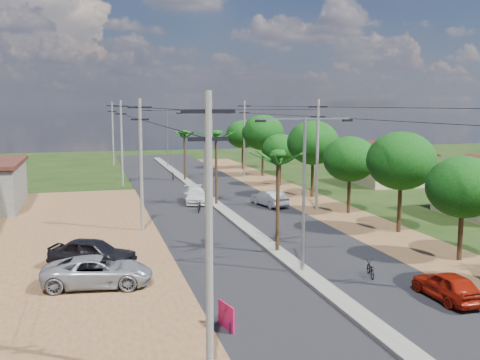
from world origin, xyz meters
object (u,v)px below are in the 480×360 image
at_px(car_red_near, 448,286).
at_px(roadside_sign, 226,317).
at_px(car_parked_dark, 93,254).
at_px(car_parked_silver, 98,272).
at_px(moto_rider_east, 370,270).
at_px(car_white_far, 195,196).
at_px(car_silver_mid, 270,199).

height_order(car_red_near, roadside_sign, car_red_near).
distance_m(car_red_near, car_parked_dark, 17.62).
height_order(car_parked_silver, moto_rider_east, car_parked_silver).
bearing_deg(roadside_sign, car_white_far, 68.44).
distance_m(moto_rider_east, roadside_sign, 9.63).
height_order(car_silver_mid, car_parked_silver, car_parked_silver).
relative_size(car_silver_mid, roadside_sign, 3.35).
bearing_deg(car_silver_mid, moto_rider_east, 73.71).
height_order(moto_rider_east, roadside_sign, roadside_sign).
bearing_deg(car_silver_mid, car_parked_silver, 38.46).
bearing_deg(car_white_far, moto_rider_east, -73.13).
bearing_deg(moto_rider_east, car_silver_mid, -76.89).
bearing_deg(car_white_far, roadside_sign, -92.33).
distance_m(car_red_near, moto_rider_east, 4.26).
bearing_deg(moto_rider_east, car_white_far, -62.30).
bearing_deg(moto_rider_east, roadside_sign, 44.49).
bearing_deg(car_parked_silver, car_parked_dark, 11.48).
relative_size(car_silver_mid, car_parked_dark, 0.89).
bearing_deg(moto_rider_east, car_parked_silver, 7.87).
distance_m(car_parked_silver, car_parked_dark, 3.22).
xyz_separation_m(car_red_near, roadside_sign, (-10.18, -0.57, -0.13)).
height_order(car_silver_mid, car_white_far, car_silver_mid).
bearing_deg(car_white_far, car_silver_mid, -23.70).
xyz_separation_m(car_white_far, car_parked_dark, (-8.86, -17.99, 0.12)).
bearing_deg(car_silver_mid, roadside_sign, 55.53).
xyz_separation_m(car_parked_silver, moto_rider_east, (13.18, -2.05, -0.31)).
relative_size(car_parked_silver, roadside_sign, 4.18).
bearing_deg(roadside_sign, car_parked_dark, 103.14).
relative_size(car_parked_silver, car_parked_dark, 1.11).
distance_m(car_silver_mid, roadside_sign, 26.34).
xyz_separation_m(car_silver_mid, car_parked_silver, (-14.44, -17.93, 0.04)).
xyz_separation_m(car_white_far, moto_rider_east, (4.52, -23.25, -0.26)).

